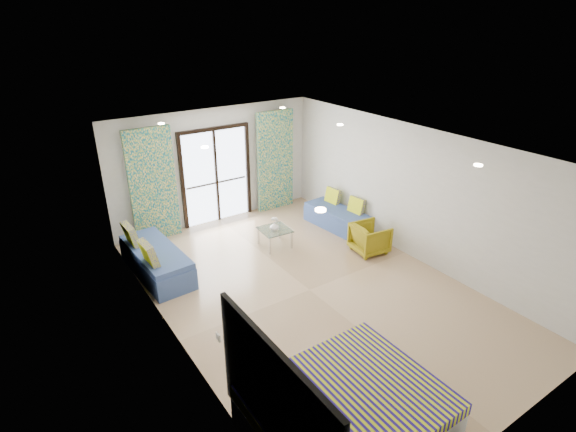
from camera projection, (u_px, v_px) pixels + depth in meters
floor at (310, 290)px, 8.20m from camera, size 5.00×7.50×0.01m
ceiling at (313, 146)px, 7.08m from camera, size 5.00×7.50×0.01m
wall_back at (215, 166)px, 10.47m from camera, size 5.00×0.01×2.70m
wall_front at (520, 347)px, 4.81m from camera, size 5.00×0.01×2.70m
wall_left at (170, 265)px, 6.37m from camera, size 0.01×7.50×2.70m
wall_right at (412, 193)px, 8.91m from camera, size 0.01×7.50×2.70m
balcony_door at (216, 170)px, 10.48m from camera, size 1.76×0.08×2.28m
balcony_rail at (217, 183)px, 10.62m from camera, size 1.52×0.03×0.04m
curtain_left at (153, 186)px, 9.58m from camera, size 1.00×0.10×2.50m
curtain_right at (275, 161)px, 11.16m from camera, size 1.00×0.10×2.50m
downlight_a at (321, 210)px, 4.87m from camera, size 0.12×0.12×0.02m
downlight_b at (478, 165)px, 6.30m from camera, size 0.12×0.12×0.02m
downlight_c at (205, 147)px, 7.13m from camera, size 0.12×0.12×0.02m
downlight_d at (340, 125)px, 8.56m from camera, size 0.12×0.12×0.02m
downlight_e at (161, 124)px, 8.64m from camera, size 0.12×0.12×0.02m
downlight_f at (282, 108)px, 10.07m from camera, size 0.12×0.12×0.02m
headboard at (274, 405)px, 4.48m from camera, size 0.06×2.10×1.50m
switch_plate at (218, 337)px, 5.42m from camera, size 0.02×0.10×0.10m
bed at (345, 414)px, 5.29m from camera, size 2.17×1.77×0.75m
daybed_left at (156, 260)px, 8.58m from camera, size 0.86×1.99×0.96m
daybed_right at (337, 217)px, 10.51m from camera, size 0.79×1.69×0.81m
coffee_table at (275, 231)px, 9.60m from camera, size 0.65×0.65×0.70m
vase at (274, 227)px, 9.47m from camera, size 0.24×0.25×0.19m
armchair at (370, 237)px, 9.38m from camera, size 0.71×0.75×0.69m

